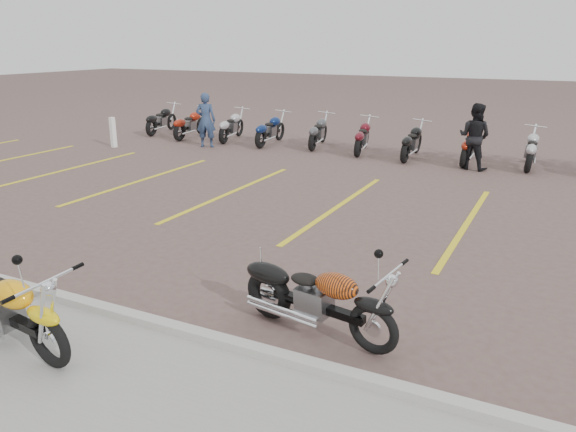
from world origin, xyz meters
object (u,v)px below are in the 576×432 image
Objects in this scene: person_a at (206,120)px; person_b at (474,137)px; yellow_cruiser at (6,310)px; flame_cruiser at (315,300)px; bollard at (113,132)px.

person_a is 0.99× the size of person_b.
flame_cruiser is at bearing 38.47° from yellow_cruiser.
person_a is 8.57m from person_b.
person_a is at bearing 121.58° from yellow_cruiser.
bollard is (-11.32, -1.92, -0.41)m from person_b.
person_a is at bearing 16.27° from person_b.
person_a is (-8.41, 9.90, 0.46)m from flame_cruiser.
person_b reaches higher than person_a.
flame_cruiser is 1.19× the size of person_a.
flame_cruiser is (3.07, 1.87, -0.02)m from yellow_cruiser.
yellow_cruiser is 3.60m from flame_cruiser.
flame_cruiser is 14.01m from bollard.
flame_cruiser is at bearing -37.14° from bollard.
bollard reaches higher than flame_cruiser.
yellow_cruiser is at bearing -138.43° from flame_cruiser.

